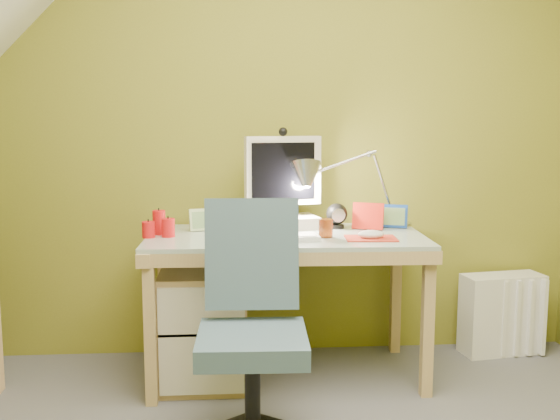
{
  "coord_description": "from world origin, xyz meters",
  "views": [
    {
      "loc": [
        -0.21,
        -1.82,
        1.25
      ],
      "look_at": [
        0.0,
        1.0,
        0.85
      ],
      "focal_mm": 42.0,
      "sensor_mm": 36.0,
      "label": 1
    }
  ],
  "objects": [
    {
      "name": "mouse",
      "position": [
        0.42,
        1.09,
        0.72
      ],
      "size": [
        0.13,
        0.09,
        0.04
      ],
      "primitive_type": "ellipsoid",
      "rotation": [
        0.0,
        0.0,
        -0.08
      ],
      "color": "silver",
      "rests_on": "mousepad"
    },
    {
      "name": "keyboard",
      "position": [
        -0.04,
        1.09,
        0.71
      ],
      "size": [
        0.45,
        0.18,
        0.02
      ],
      "primitive_type": "cube",
      "rotation": [
        0.0,
        0.0,
        0.1
      ],
      "color": "silver",
      "rests_on": "desk"
    },
    {
      "name": "amber_tumbler",
      "position": [
        0.22,
        1.15,
        0.74
      ],
      "size": [
        0.07,
        0.07,
        0.08
      ],
      "primitive_type": "cylinder",
      "rotation": [
        0.0,
        0.0,
        -0.12
      ],
      "color": "#984016",
      "rests_on": "desk"
    },
    {
      "name": "radiator",
      "position": [
        1.22,
        1.46,
        0.21
      ],
      "size": [
        0.45,
        0.23,
        0.43
      ],
      "primitive_type": "cube",
      "rotation": [
        0.0,
        0.0,
        0.15
      ],
      "color": "silver",
      "rests_on": "floor"
    },
    {
      "name": "speaker_left",
      "position": [
        -0.23,
        1.39,
        0.76
      ],
      "size": [
        0.11,
        0.11,
        0.12
      ],
      "primitive_type": null,
      "rotation": [
        0.0,
        0.0,
        0.16
      ],
      "color": "black",
      "rests_on": "desk"
    },
    {
      "name": "task_chair",
      "position": [
        -0.14,
        0.53,
        0.42
      ],
      "size": [
        0.48,
        0.48,
        0.84
      ],
      "primitive_type": null,
      "rotation": [
        0.0,
        0.0,
        -0.03
      ],
      "color": "#3E5666",
      "rests_on": "floor"
    },
    {
      "name": "monitor",
      "position": [
        0.04,
        1.41,
        0.98
      ],
      "size": [
        0.44,
        0.31,
        0.56
      ],
      "primitive_type": null,
      "rotation": [
        0.0,
        0.0,
        0.2
      ],
      "color": "silver",
      "rests_on": "desk"
    },
    {
      "name": "photo_frame_green",
      "position": [
        -0.36,
        1.37,
        0.75
      ],
      "size": [
        0.13,
        0.05,
        0.11
      ],
      "primitive_type": "cube",
      "rotation": [
        0.0,
        0.0,
        0.28
      ],
      "color": "#B6D190",
      "rests_on": "desk"
    },
    {
      "name": "desk",
      "position": [
        0.04,
        1.23,
        0.35
      ],
      "size": [
        1.32,
        0.68,
        0.7
      ],
      "primitive_type": null,
      "rotation": [
        0.0,
        0.0,
        -0.02
      ],
      "color": "tan",
      "rests_on": "floor"
    },
    {
      "name": "speaker_right",
      "position": [
        0.31,
        1.39,
        0.76
      ],
      "size": [
        0.12,
        0.12,
        0.13
      ],
      "primitive_type": null,
      "rotation": [
        0.0,
        0.0,
        0.12
      ],
      "color": "black",
      "rests_on": "desk"
    },
    {
      "name": "mousepad",
      "position": [
        0.42,
        1.09,
        0.7
      ],
      "size": [
        0.24,
        0.18,
        0.01
      ],
      "primitive_type": "cube",
      "rotation": [
        0.0,
        0.0,
        -0.06
      ],
      "color": "#B52F1E",
      "rests_on": "desk"
    },
    {
      "name": "desk_lamp",
      "position": [
        0.49,
        1.41,
        0.98
      ],
      "size": [
        0.55,
        0.28,
        0.57
      ],
      "primitive_type": null,
      "rotation": [
        0.0,
        0.0,
        -0.11
      ],
      "color": "#B5B6BA",
      "rests_on": "desk"
    },
    {
      "name": "photo_frame_blue",
      "position": [
        0.6,
        1.39,
        0.76
      ],
      "size": [
        0.13,
        0.07,
        0.12
      ],
      "primitive_type": "cube",
      "rotation": [
        0.0,
        0.0,
        -0.35
      ],
      "color": "#153C96",
      "rests_on": "desk"
    },
    {
      "name": "wall_back",
      "position": [
        0.0,
        1.6,
        1.2
      ],
      "size": [
        3.2,
        0.01,
        2.4
      ],
      "primitive_type": "cube",
      "color": "olive",
      "rests_on": "floor"
    },
    {
      "name": "candle_cluster",
      "position": [
        -0.56,
        1.24,
        0.76
      ],
      "size": [
        0.17,
        0.15,
        0.11
      ],
      "primitive_type": null,
      "rotation": [
        0.0,
        0.0,
        0.14
      ],
      "color": "red",
      "rests_on": "desk"
    },
    {
      "name": "photo_frame_red",
      "position": [
        0.46,
        1.35,
        0.77
      ],
      "size": [
        0.15,
        0.08,
        0.13
      ],
      "primitive_type": "cube",
      "rotation": [
        0.0,
        0.0,
        -0.4
      ],
      "color": "red",
      "rests_on": "desk"
    }
  ]
}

